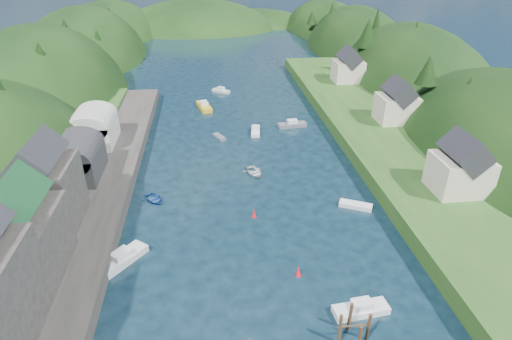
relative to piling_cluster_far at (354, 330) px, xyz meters
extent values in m
plane|color=black|center=(-5.88, 49.03, -1.40)|extent=(600.00, 600.00, 0.00)
ellipsoid|color=black|center=(-50.88, 74.03, -10.50)|extent=(44.00, 75.56, 52.00)
ellipsoid|color=black|center=(-50.88, 117.03, -9.83)|extent=(44.00, 75.56, 48.19)
ellipsoid|color=black|center=(-50.88, 159.03, -8.22)|extent=(44.00, 75.56, 39.00)
ellipsoid|color=black|center=(39.12, 31.03, -9.18)|extent=(36.00, 75.56, 44.49)
ellipsoid|color=black|center=(39.12, 74.03, -9.80)|extent=(36.00, 75.56, 48.00)
ellipsoid|color=black|center=(39.12, 117.03, -9.18)|extent=(36.00, 75.56, 44.49)
ellipsoid|color=black|center=(39.12, 159.03, -7.70)|extent=(36.00, 75.56, 36.00)
ellipsoid|color=black|center=(-15.88, 169.03, -11.40)|extent=(80.00, 60.00, 44.00)
ellipsoid|color=black|center=(12.12, 179.03, -13.40)|extent=(70.00, 56.00, 36.00)
cone|color=black|center=(-42.56, 38.85, 10.99)|extent=(3.35, 3.35, 7.78)
cone|color=black|center=(-44.14, 61.85, 11.38)|extent=(4.73, 4.73, 6.02)
cone|color=black|center=(-46.52, 73.94, 11.64)|extent=(4.34, 4.34, 6.89)
cone|color=black|center=(-46.39, 84.42, 7.08)|extent=(5.28, 5.28, 5.29)
cone|color=black|center=(-48.11, 93.62, 10.91)|extent=(4.77, 4.77, 6.54)
cone|color=black|center=(-41.67, 98.83, 7.45)|extent=(4.07, 4.07, 5.70)
cone|color=black|center=(-45.20, 116.28, 8.86)|extent=(4.56, 4.56, 9.12)
cone|color=black|center=(-48.99, 123.85, 6.94)|extent=(4.75, 4.75, 6.00)
cone|color=black|center=(-45.38, 138.00, 7.74)|extent=(4.27, 4.27, 7.57)
cone|color=black|center=(31.54, 39.08, 8.37)|extent=(5.29, 5.29, 6.29)
cone|color=black|center=(27.93, 46.90, 10.75)|extent=(4.07, 4.07, 5.33)
cone|color=black|center=(33.69, 60.10, 7.02)|extent=(3.40, 3.40, 6.30)
cone|color=black|center=(36.97, 72.16, 10.49)|extent=(4.94, 4.94, 9.71)
cone|color=black|center=(28.75, 81.19, 11.21)|extent=(5.25, 5.25, 7.13)
cone|color=black|center=(34.93, 91.93, 11.63)|extent=(3.36, 3.36, 9.14)
cone|color=black|center=(38.23, 105.24, 9.07)|extent=(4.57, 4.57, 6.63)
cone|color=black|center=(33.88, 117.05, 7.84)|extent=(3.59, 3.59, 6.60)
cone|color=black|center=(32.71, 128.25, 10.15)|extent=(4.14, 4.14, 5.91)
cone|color=black|center=(27.75, 137.89, 6.71)|extent=(3.83, 3.83, 4.93)
cube|color=#2D2B28|center=(-29.88, 19.03, -0.40)|extent=(12.00, 110.00, 2.00)
cube|color=#234719|center=(-36.88, 19.03, -0.15)|extent=(12.00, 110.00, 2.50)
cube|color=#2D2B28|center=(-31.88, 11.03, 4.10)|extent=(8.00, 9.00, 7.00)
cube|color=#1E592D|center=(-31.88, 11.03, 8.56)|extent=(5.88, 9.36, 5.88)
cube|color=#2D2B28|center=(-31.88, 20.03, 4.60)|extent=(7.00, 8.00, 8.00)
cube|color=black|center=(-31.88, 20.03, 9.44)|extent=(5.15, 8.32, 5.15)
cube|color=#2D2D30|center=(-31.88, 32.03, 2.60)|extent=(7.00, 9.00, 4.00)
cylinder|color=#2D2D30|center=(-31.88, 32.03, 4.60)|extent=(7.00, 9.00, 7.00)
cube|color=#B2B2A8|center=(-31.88, 44.03, 2.60)|extent=(7.00, 9.00, 4.00)
cylinder|color=#B2B2A8|center=(-31.88, 44.03, 4.60)|extent=(7.00, 9.00, 7.00)
cube|color=#234719|center=(19.12, 39.03, -0.20)|extent=(16.00, 120.00, 2.40)
cube|color=beige|center=(21.12, 21.03, 3.50)|extent=(7.00, 6.00, 5.00)
cube|color=black|center=(21.12, 21.03, 6.84)|extent=(5.15, 6.24, 5.15)
cube|color=beige|center=(23.12, 47.03, 3.50)|extent=(7.00, 6.00, 5.00)
cube|color=black|center=(23.12, 47.03, 6.84)|extent=(5.15, 6.24, 5.15)
cube|color=beige|center=(22.12, 74.03, 3.50)|extent=(7.00, 6.00, 5.00)
cube|color=black|center=(22.12, 74.03, 6.84)|extent=(5.15, 6.24, 5.15)
cylinder|color=#382314|center=(1.32, 0.00, -0.03)|extent=(0.32, 0.32, 3.94)
cylinder|color=#382314|center=(0.00, 1.32, -0.03)|extent=(0.32, 0.32, 3.94)
cylinder|color=#382314|center=(-1.32, 0.00, -0.03)|extent=(0.32, 0.32, 3.94)
cylinder|color=#382314|center=(0.00, 0.00, 0.60)|extent=(3.16, 0.16, 0.16)
cone|color=red|center=(-3.21, 9.30, -0.95)|extent=(0.70, 0.70, 0.90)
sphere|color=red|center=(-3.21, 9.30, -0.45)|extent=(0.30, 0.30, 0.30)
cone|color=red|center=(-6.82, 21.21, -0.95)|extent=(0.70, 0.70, 0.90)
sphere|color=red|center=(-6.82, 21.21, -0.45)|extent=(0.30, 0.30, 0.30)
cube|color=silver|center=(-3.35, 49.82, -1.09)|extent=(2.24, 5.12, 0.69)
cube|color=silver|center=(-3.35, 49.82, -0.36)|extent=(1.35, 1.86, 0.70)
cube|color=silver|center=(-22.88, 13.68, -1.00)|extent=(5.65, 6.24, 0.89)
cube|color=silver|center=(-22.88, 13.68, -0.16)|extent=(2.54, 2.65, 0.70)
cube|color=slate|center=(4.28, 52.12, -1.05)|extent=(5.79, 2.45, 0.79)
cube|color=silver|center=(4.28, 52.12, -0.26)|extent=(2.10, 1.50, 0.70)
cube|color=#565B63|center=(-10.44, 48.12, -1.18)|extent=(2.53, 3.67, 0.49)
imported|color=navy|center=(-20.56, 26.93, -1.15)|extent=(4.46, 4.75, 0.80)
imported|color=silver|center=(-5.40, 33.20, -1.11)|extent=(4.01, 4.87, 0.88)
cube|color=gold|center=(-13.15, 64.92, -0.98)|extent=(3.64, 6.94, 0.93)
cube|color=silver|center=(-13.15, 64.92, -0.12)|extent=(2.02, 2.60, 0.70)
cube|color=silver|center=(-8.94, 76.28, -1.11)|extent=(4.57, 4.11, 0.65)
cube|color=silver|center=(-8.94, 76.28, -0.40)|extent=(1.94, 1.85, 0.70)
cube|color=silver|center=(7.50, 21.98, -1.12)|extent=(4.68, 3.33, 0.63)
cube|color=silver|center=(1.87, 3.27, -1.05)|extent=(5.74, 2.42, 0.78)
cube|color=silver|center=(1.87, 3.27, -0.27)|extent=(2.08, 1.49, 0.70)
camera|label=1|loc=(-11.98, -26.25, 31.07)|focal=30.00mm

